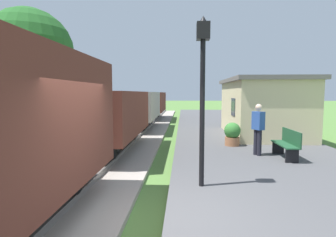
% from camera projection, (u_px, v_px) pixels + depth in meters
% --- Properties ---
extents(ground_plane, '(160.00, 160.00, 0.00)m').
position_uv_depth(ground_plane, '(152.00, 233.00, 4.56)').
color(ground_plane, '#517A38').
extents(track_ballast, '(3.80, 60.00, 0.12)m').
position_uv_depth(track_ballast, '(13.00, 226.00, 4.69)').
color(track_ballast, '#9E9389').
rests_on(track_ballast, ground).
extents(rail_near, '(0.07, 60.00, 0.14)m').
position_uv_depth(rail_near, '(53.00, 219.00, 4.64)').
color(rail_near, slate).
rests_on(rail_near, track_ballast).
extents(freight_train, '(2.50, 26.00, 2.72)m').
position_uv_depth(freight_train, '(122.00, 111.00, 12.97)').
color(freight_train, brown).
rests_on(freight_train, rail_near).
extents(station_hut, '(3.50, 5.80, 2.78)m').
position_uv_depth(station_hut, '(262.00, 107.00, 13.55)').
color(station_hut, beige).
rests_on(station_hut, platform_slab).
extents(bench_near_hut, '(0.42, 1.50, 0.91)m').
position_uv_depth(bench_near_hut, '(287.00, 143.00, 8.72)').
color(bench_near_hut, '#1E4C2D').
rests_on(bench_near_hut, platform_slab).
extents(bench_down_platform, '(0.42, 1.50, 0.91)m').
position_uv_depth(bench_down_platform, '(233.00, 117.00, 18.09)').
color(bench_down_platform, '#1E4C2D').
rests_on(bench_down_platform, platform_slab).
extents(person_waiting, '(0.39, 0.45, 1.71)m').
position_uv_depth(person_waiting, '(258.00, 127.00, 9.10)').
color(person_waiting, black).
rests_on(person_waiting, platform_slab).
extents(potted_planter, '(0.64, 0.64, 0.92)m').
position_uv_depth(potted_planter, '(232.00, 134.00, 10.81)').
color(potted_planter, '#9E6642').
rests_on(potted_planter, platform_slab).
extents(lamp_post_near, '(0.28, 0.28, 3.70)m').
position_uv_depth(lamp_post_near, '(203.00, 71.00, 5.91)').
color(lamp_post_near, black).
rests_on(lamp_post_near, platform_slab).
extents(tree_trackside_far, '(4.52, 4.52, 6.72)m').
position_uv_depth(tree_trackside_far, '(29.00, 52.00, 14.41)').
color(tree_trackside_far, '#4C3823').
rests_on(tree_trackside_far, ground).
extents(tree_field_left, '(3.07, 3.07, 5.73)m').
position_uv_depth(tree_field_left, '(56.00, 68.00, 20.10)').
color(tree_field_left, '#4C3823').
rests_on(tree_field_left, ground).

